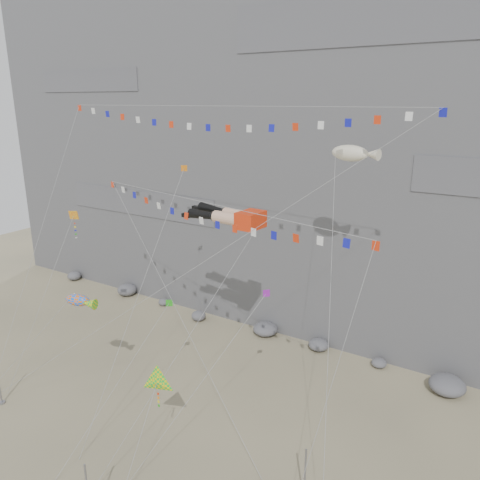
# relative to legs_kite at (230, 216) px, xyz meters

# --- Properties ---
(ground) EXTENTS (120.00, 120.00, 0.00)m
(ground) POSITION_rel_legs_kite_xyz_m (-1.65, -7.67, -15.00)
(ground) COLOR tan
(ground) RESTS_ON ground
(cliff) EXTENTS (80.00, 28.00, 50.00)m
(cliff) POSITION_rel_legs_kite_xyz_m (-1.65, 24.33, 10.00)
(cliff) COLOR slate
(cliff) RESTS_ON ground
(talus_boulders) EXTENTS (60.00, 3.00, 1.20)m
(talus_boulders) POSITION_rel_legs_kite_xyz_m (-1.65, 9.33, -14.40)
(talus_boulders) COLOR slate
(talus_boulders) RESTS_ON ground
(anchor_pole_right) EXTENTS (0.12, 0.12, 3.91)m
(anchor_pole_right) POSITION_rel_legs_kite_xyz_m (10.71, -8.35, -13.05)
(anchor_pole_right) COLOR gray
(anchor_pole_right) RESTS_ON ground
(legs_kite) EXTENTS (7.31, 16.10, 21.09)m
(legs_kite) POSITION_rel_legs_kite_xyz_m (0.00, 0.00, 0.00)
(legs_kite) COLOR red
(legs_kite) RESTS_ON ground
(flag_banner_upper) EXTENTS (33.05, 14.62, 30.40)m
(flag_banner_upper) POSITION_rel_legs_kite_xyz_m (-1.92, 1.28, 8.30)
(flag_banner_upper) COLOR red
(flag_banner_upper) RESTS_ON ground
(flag_banner_lower) EXTENTS (26.33, 11.23, 21.25)m
(flag_banner_lower) POSITION_rel_legs_kite_xyz_m (-0.06, -2.67, 1.51)
(flag_banner_lower) COLOR red
(flag_banner_lower) RESTS_ON ground
(harlequin_kite) EXTENTS (1.77, 8.73, 16.04)m
(harlequin_kite) POSITION_rel_legs_kite_xyz_m (-14.21, -3.49, -1.05)
(harlequin_kite) COLOR red
(harlequin_kite) RESTS_ON ground
(fish_windsock) EXTENTS (9.79, 4.97, 12.67)m
(fish_windsock) POSITION_rel_legs_kite_xyz_m (-8.52, -8.40, -5.97)
(fish_windsock) COLOR orange
(fish_windsock) RESTS_ON ground
(delta_kite) EXTENTS (2.40, 5.86, 8.24)m
(delta_kite) POSITION_rel_legs_kite_xyz_m (0.88, -10.20, -8.91)
(delta_kite) COLOR yellow
(delta_kite) RESTS_ON ground
(blimp_windsock) EXTENTS (6.61, 14.85, 24.71)m
(blimp_windsock) POSITION_rel_legs_kite_xyz_m (8.26, 3.31, 5.03)
(blimp_windsock) COLOR beige
(blimp_windsock) RESTS_ON ground
(small_kite_a) EXTENTS (1.75, 14.68, 23.07)m
(small_kite_a) POSITION_rel_legs_kite_xyz_m (-4.96, 0.44, 2.90)
(small_kite_a) COLOR orange
(small_kite_a) RESTS_ON ground
(small_kite_b) EXTENTS (5.73, 9.86, 15.44)m
(small_kite_b) POSITION_rel_legs_kite_xyz_m (5.60, -4.50, -3.90)
(small_kite_b) COLOR purple
(small_kite_b) RESTS_ON ground
(small_kite_c) EXTENTS (1.49, 11.78, 14.06)m
(small_kite_c) POSITION_rel_legs_kite_xyz_m (-2.84, -4.56, -6.52)
(small_kite_c) COLOR #22A319
(small_kite_c) RESTS_ON ground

